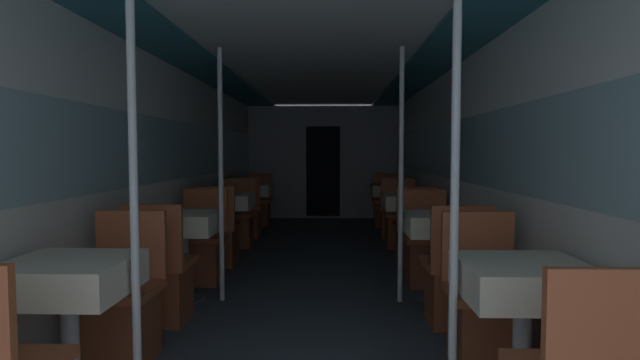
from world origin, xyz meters
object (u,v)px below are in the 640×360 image
at_px(chair_left_far_0, 121,315).
at_px(chair_right_near_3, 394,219).
at_px(dining_table_right_2, 407,205).
at_px(chair_right_far_0, 485,318).
at_px(chair_left_far_2, 238,225).
at_px(dining_table_right_3, 390,192).
at_px(chair_right_near_1, 456,286).
at_px(support_pole_right_1, 401,176).
at_px(support_pole_left_1, 221,176).
at_px(chair_left_near_3, 247,218).
at_px(chair_right_far_2, 400,226).
at_px(dining_table_left_2, 229,204).
at_px(chair_left_near_1, 161,284).
at_px(chair_left_far_3, 258,209).
at_px(chair_right_far_1, 426,254).
at_px(dining_table_right_1, 440,228).
at_px(support_pole_right_0, 455,195).
at_px(support_pole_left_0, 134,194).
at_px(chair_left_far_1, 202,253).
at_px(dining_table_left_3, 253,192).
at_px(chair_right_near_2, 414,241).
at_px(chair_left_near_2, 218,240).
at_px(dining_table_left_0, 69,284).
at_px(dining_table_right_0, 523,287).
at_px(chair_right_far_3, 386,210).

height_order(chair_left_far_0, chair_right_near_3, same).
bearing_deg(dining_table_right_2, chair_right_far_0, -90.00).
height_order(chair_left_far_2, dining_table_right_3, chair_left_far_2).
bearing_deg(dining_table_right_2, chair_right_near_1, -90.00).
bearing_deg(support_pole_right_1, support_pole_left_1, 180.00).
height_order(chair_left_near_3, chair_right_far_2, same).
distance_m(dining_table_left_2, chair_right_far_0, 3.80).
height_order(chair_left_near_1, chair_left_far_3, same).
bearing_deg(support_pole_right_1, chair_right_far_1, 60.21).
bearing_deg(dining_table_right_1, support_pole_right_0, -100.06).
bearing_deg(chair_right_near_3, dining_table_left_2, -149.63).
xyz_separation_m(support_pole_left_0, chair_right_far_2, (1.84, 4.24, -0.78)).
distance_m(chair_left_far_1, dining_table_left_3, 3.12).
bearing_deg(chair_right_near_3, chair_left_near_1, -120.49).
bearing_deg(chair_right_near_2, chair_left_near_2, 180.00).
height_order(dining_table_left_2, chair_right_near_1, chair_right_near_1).
bearing_deg(dining_table_right_3, support_pole_left_1, -116.57).
bearing_deg(chair_left_near_1, dining_table_right_1, 14.74).
bearing_deg(chair_left_near_3, chair_right_near_1, -59.51).
bearing_deg(dining_table_left_0, chair_left_near_1, 90.00).
relative_size(chair_left_near_3, dining_table_right_0, 1.20).
relative_size(support_pole_right_0, support_pole_right_1, 1.00).
bearing_deg(dining_table_right_0, dining_table_left_3, 111.43).
bearing_deg(chair_right_near_3, support_pole_right_0, -93.77).
bearing_deg(dining_table_left_2, chair_left_far_0, -90.00).
height_order(chair_right_near_1, support_pole_right_1, support_pole_right_1).
xyz_separation_m(support_pole_left_0, dining_table_left_2, (-0.33, 3.67, -0.44)).
distance_m(dining_table_left_2, chair_left_far_2, 0.66).
height_order(dining_table_left_0, dining_table_right_3, same).
height_order(chair_left_near_2, chair_right_far_0, same).
bearing_deg(dining_table_left_3, dining_table_left_0, -90.00).
bearing_deg(dining_table_right_3, support_pole_right_1, -95.07).
distance_m(dining_table_left_0, chair_left_far_0, 0.66).
bearing_deg(chair_left_far_2, support_pole_left_1, 97.71).
bearing_deg(chair_left_far_1, dining_table_right_1, 165.26).
relative_size(chair_left_far_2, chair_left_near_3, 1.00).
bearing_deg(chair_right_near_2, dining_table_left_0, -124.87).
xyz_separation_m(chair_left_far_0, support_pole_left_1, (0.33, 1.27, 0.78)).
distance_m(chair_left_far_1, chair_right_far_1, 2.16).
bearing_deg(chair_left_far_1, chair_left_near_3, -90.00).
bearing_deg(chair_left_near_2, dining_table_right_0, -55.13).
bearing_deg(support_pole_left_0, chair_right_far_0, 17.21).
bearing_deg(chair_right_far_1, chair_left_near_2, -17.89).
height_order(chair_left_far_1, support_pole_right_1, support_pole_right_1).
relative_size(chair_right_far_1, dining_table_right_3, 1.20).
height_order(chair_right_far_1, chair_right_far_3, same).
distance_m(support_pole_left_0, chair_left_near_2, 3.22).
distance_m(chair_left_near_3, chair_right_near_1, 4.26).
bearing_deg(chair_left_near_2, chair_left_near_1, -90.00).
bearing_deg(dining_table_left_0, chair_left_near_3, 90.00).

